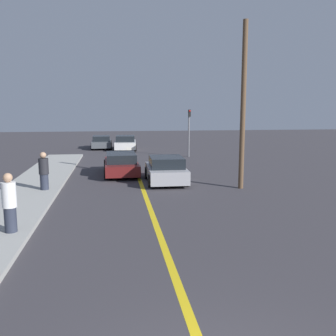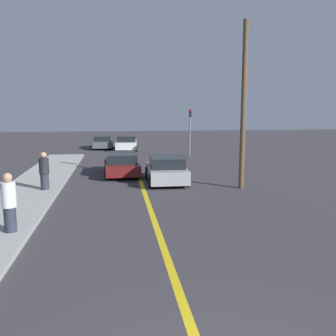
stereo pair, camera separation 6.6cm
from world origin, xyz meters
name	(u,v)px [view 2 (the right image)]	position (x,y,z in m)	size (l,w,h in m)	color
road_center_line	(138,173)	(0.00, 18.00, 0.00)	(0.20, 60.00, 0.01)	gold
sidewalk_left	(29,192)	(-5.14, 13.38, 0.08)	(2.64, 26.76, 0.15)	#9E9E99
car_near_right_lane	(166,170)	(1.31, 15.10, 0.64)	(2.06, 3.89, 1.35)	#9E9EA3
car_ahead_center	(122,164)	(-0.93, 17.74, 0.62)	(2.05, 4.52, 1.26)	maroon
car_far_distant	(126,143)	(-0.29, 30.80, 0.63)	(2.14, 4.03, 1.32)	silver
car_parked_left_lot	(103,142)	(-2.50, 32.38, 0.60)	(1.93, 4.10, 1.22)	#4C5156
pedestrian_near_curb	(9,203)	(-4.38, 7.52, 1.03)	(0.42, 0.42, 1.77)	#282D3D
pedestrian_mid_group	(44,171)	(-4.46, 13.45, 0.99)	(0.43, 0.43, 1.70)	#282D3D
traffic_light	(190,128)	(4.50, 25.05, 2.29)	(0.18, 0.40, 3.69)	slate
utility_pole	(243,107)	(4.64, 13.15, 3.86)	(0.24, 0.24, 7.72)	brown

